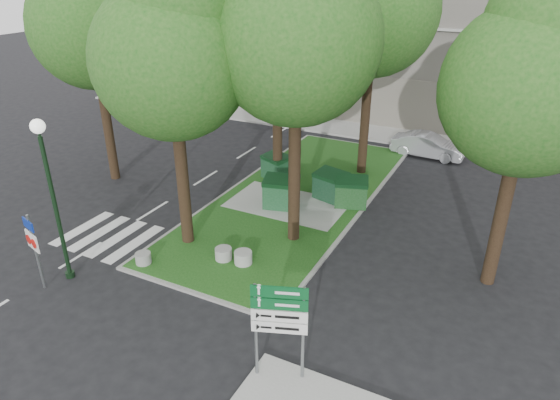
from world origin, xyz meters
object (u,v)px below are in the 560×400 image
Objects in this scene: tree_median_near_right at (300,22)px; dumpster_a at (276,167)px; dumpster_c at (331,186)px; dumpster_d at (351,192)px; bollard_left at (143,258)px; dumpster_b at (281,193)px; car_silver at (428,145)px; car_white at (294,111)px; tree_median_near_left at (174,45)px; litter_bin at (362,183)px; directional_sign at (279,317)px; tree_street_right at (536,72)px; street_lamp at (50,183)px; tree_median_mid at (280,33)px; tree_street_left at (93,14)px; bollard_right at (243,257)px; bollard_mid at (223,254)px; traffic_sign_pole at (34,242)px.

dumpster_a is at bearing 125.03° from tree_median_near_right.
dumpster_c is 1.00× the size of dumpster_d.
bollard_left is at bearing -134.87° from tree_median_near_right.
tree_median_near_right is 9.28m from dumpster_a.
car_silver is at bearing 51.36° from dumpster_b.
car_white is at bearing 99.07° from dumpster_b.
litter_bin is at bearing 59.88° from tree_median_near_left.
tree_street_right is at bearing 37.63° from directional_sign.
dumpster_d is 7.99m from car_silver.
dumpster_c is 2.52× the size of litter_bin.
street_lamp is at bearing -135.57° from tree_median_near_right.
dumpster_b is at bearing 129.07° from tree_median_near_right.
tree_median_mid is 15.48× the size of litter_bin.
bollard_left is at bearing -124.76° from dumpster_b.
tree_median_near_left is 2.90× the size of car_white.
tree_median_near_left is at bearing -166.61° from tree_street_right.
directional_sign reaches higher than bollard_left.
bollard_right is at bearing -22.47° from tree_street_left.
car_silver is at bearing 77.45° from tree_median_near_right.
bollard_mid is (-0.76, -0.09, -0.01)m from bollard_right.
car_silver is (6.04, 13.42, -6.68)m from tree_median_near_left.
tree_median_mid reaches higher than directional_sign.
tree_street_left is at bearing -132.06° from dumpster_a.
bollard_right is at bearing -110.04° from tree_median_near_right.
litter_bin is 0.23× the size of directional_sign.
directional_sign is at bearing -77.57° from dumpster_b.
bollard_mid is 0.16× the size of car_silver.
tree_street_left is 10.92m from traffic_sign_pole.
tree_median_mid reaches higher than bollard_mid.
tree_street_right is (7.00, 0.50, -1.00)m from tree_median_near_right.
tree_median_near_left is 3.79× the size of directional_sign.
bollard_right is 0.23× the size of directional_sign.
tree_median_mid is 15.79× the size of bollard_right.
tree_street_left is 1.98× the size of street_lamp.
tree_street_left reaches higher than bollard_left.
traffic_sign_pole reaches higher than bollard_right.
litter_bin is at bearing 81.48° from tree_median_near_right.
dumpster_d is 0.59× the size of directional_sign.
bollard_mid is 14.60m from car_silver.
tree_median_near_right is 1.14× the size of tree_street_right.
directional_sign is at bearing -49.34° from bollard_right.
dumpster_b is 3.09× the size of bollard_left.
directional_sign is at bearing -81.49° from litter_bin.
tree_median_mid reaches higher than bollard_left.
tree_street_right is 11.34m from bollard_mid.
dumpster_d is 6.34m from bollard_right.
tree_median_mid is 6.90m from dumpster_c.
tree_median_near_left is at bearing -120.12° from litter_bin.
dumpster_c is (2.89, -0.70, -6.23)m from tree_median_mid.
car_white is at bearing 134.42° from dumpster_a.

